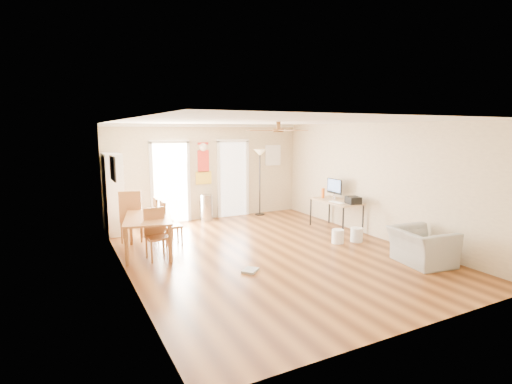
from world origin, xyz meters
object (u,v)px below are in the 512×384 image
bookshelf (113,194)px  dining_chair_far (132,216)px  computer_desk (336,215)px  armchair (422,247)px  torchiere_lamp (260,182)px  wastebasket_b (357,235)px  trash_can (206,208)px  wastebasket_a (338,236)px  dining_chair_near (157,235)px  dining_table (149,235)px  dining_chair_right_a (164,218)px  printer (353,200)px  dining_chair_right_b (172,223)px

bookshelf → dining_chair_far: (0.25, -0.84, -0.39)m
computer_desk → armchair: bearing=-94.4°
dining_chair_far → computer_desk: bearing=178.3°
torchiere_lamp → wastebasket_b: torchiere_lamp is taller
trash_can → wastebasket_a: size_ratio=2.38×
dining_chair_near → armchair: 4.91m
dining_table → dining_chair_right_a: 1.17m
dining_chair_near → printer: (4.54, -0.25, 0.33)m
torchiere_lamp → dining_table: bearing=-149.3°
wastebasket_a → wastebasket_b: (0.44, -0.10, 0.00)m
bookshelf → dining_chair_right_b: bearing=-39.7°
trash_can → wastebasket_a: 3.80m
dining_chair_right_a → wastebasket_a: dining_chair_right_a is taller
computer_desk → wastebasket_a: size_ratio=4.51×
bookshelf → dining_chair_far: size_ratio=1.69×
bookshelf → armchair: (4.69, -4.87, -0.63)m
dining_table → dining_chair_far: size_ratio=1.32×
armchair → dining_chair_right_b: bearing=57.6°
printer → armchair: (-0.30, -2.22, -0.48)m
dining_chair_near → dining_chair_far: size_ratio=0.85×
wastebasket_a → printer: bearing=29.8°
printer → trash_can: bearing=144.8°
dining_chair_right_a → printer: dining_chair_right_a is taller
dining_chair_right_a → wastebasket_b: size_ratio=2.96×
dining_chair_near → dining_chair_far: bearing=93.3°
dining_chair_far → dining_table: bearing=111.1°
dining_chair_near → wastebasket_a: bearing=-14.8°
dining_chair_right_b → printer: (4.05, -1.05, 0.33)m
bookshelf → printer: size_ratio=5.80×
dining_chair_far → wastebasket_b: size_ratio=3.65×
torchiere_lamp → wastebasket_a: (0.16, -3.33, -0.80)m
dining_chair_right_b → armchair: 4.98m
dining_chair_right_b → armchair: size_ratio=0.95×
bookshelf → printer: 5.65m
computer_desk → armchair: (-0.21, -2.74, -0.04)m
trash_can → computer_desk: bearing=-43.4°
dining_chair_right_b → printer: bearing=-103.3°
bookshelf → wastebasket_b: bookshelf is taller
dining_chair_right_a → dining_chair_near: dining_chair_near is taller
dining_chair_right_b → dining_chair_near: dining_chair_near is taller
dining_table → dining_chair_right_b: (0.55, 0.34, 0.10)m
armchair → wastebasket_a: bearing=24.6°
dining_chair_right_b → torchiere_lamp: (3.09, 1.82, 0.47)m
dining_chair_near → torchiere_lamp: 4.46m
bookshelf → armchair: 6.79m
dining_chair_near → trash_can: (1.94, 2.63, -0.12)m
dining_chair_right_b → trash_can: (1.45, 1.84, -0.12)m
dining_chair_far → printer: (4.74, -1.81, 0.25)m
torchiere_lamp → bookshelf: bearing=-176.8°
dining_chair_far → dining_chair_right_a: bearing=-172.1°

